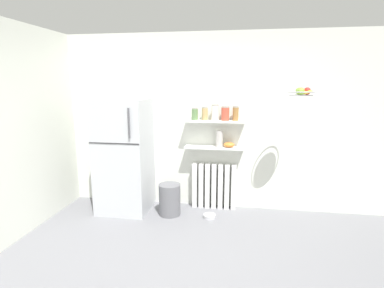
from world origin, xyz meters
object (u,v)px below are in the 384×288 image
at_px(refrigerator, 124,156).
at_px(pet_food_bowl, 210,216).
at_px(storage_jar_3, 225,113).
at_px(radiator, 214,186).
at_px(shelf_bowl, 229,145).
at_px(storage_jar_2, 215,113).
at_px(storage_jar_1, 205,114).
at_px(trash_bin, 170,199).
at_px(storage_jar_0, 195,114).
at_px(hanging_fruit_basket, 302,92).
at_px(storage_jar_4, 236,114).
at_px(vase, 219,139).

relative_size(refrigerator, pet_food_bowl, 9.48).
relative_size(refrigerator, storage_jar_3, 8.08).
relative_size(radiator, shelf_bowl, 4.30).
height_order(refrigerator, storage_jar_2, refrigerator).
height_order(storage_jar_1, trash_bin, storage_jar_1).
height_order(refrigerator, pet_food_bowl, refrigerator).
relative_size(storage_jar_0, hanging_fruit_basket, 0.54).
bearing_deg(storage_jar_2, shelf_bowl, -0.00).
xyz_separation_m(storage_jar_4, trash_bin, (-0.90, -0.32, -1.23)).
bearing_deg(hanging_fruit_basket, refrigerator, 174.58).
bearing_deg(refrigerator, trash_bin, -7.36).
relative_size(storage_jar_4, trash_bin, 0.46).
xyz_separation_m(radiator, storage_jar_4, (0.29, -0.03, 1.11)).
distance_m(radiator, pet_food_bowl, 0.50).
relative_size(refrigerator, storage_jar_4, 7.92).
xyz_separation_m(radiator, storage_jar_3, (0.15, -0.03, 1.11)).
bearing_deg(radiator, shelf_bowl, -8.07).
xyz_separation_m(radiator, hanging_fruit_basket, (1.09, -0.49, 1.43)).
bearing_deg(pet_food_bowl, hanging_fruit_basket, -5.38).
distance_m(storage_jar_0, trash_bin, 1.29).
height_order(refrigerator, vase, refrigerator).
relative_size(storage_jar_1, storage_jar_3, 0.94).
bearing_deg(pet_food_bowl, storage_jar_3, 63.88).
bearing_deg(shelf_bowl, hanging_fruit_basket, -27.56).
bearing_deg(hanging_fruit_basket, vase, 155.85).
distance_m(storage_jar_4, shelf_bowl, 0.46).
height_order(trash_bin, pet_food_bowl, trash_bin).
height_order(vase, trash_bin, vase).
relative_size(shelf_bowl, hanging_fruit_basket, 0.48).
height_order(storage_jar_3, pet_food_bowl, storage_jar_3).
xyz_separation_m(storage_jar_3, trash_bin, (-0.76, -0.32, -1.22)).
height_order(radiator, trash_bin, radiator).
height_order(radiator, storage_jar_2, storage_jar_2).
height_order(storage_jar_0, storage_jar_3, storage_jar_3).
relative_size(storage_jar_0, storage_jar_3, 0.88).
relative_size(storage_jar_3, shelf_bowl, 1.28).
bearing_deg(storage_jar_0, pet_food_bowl, -52.98).
xyz_separation_m(storage_jar_1, pet_food_bowl, (0.12, -0.35, -1.42)).
bearing_deg(storage_jar_2, refrigerator, -169.99).
relative_size(refrigerator, radiator, 2.41).
xyz_separation_m(vase, pet_food_bowl, (-0.09, -0.35, -1.06)).
bearing_deg(hanging_fruit_basket, radiator, 155.85).
relative_size(radiator, storage_jar_1, 3.55).
bearing_deg(storage_jar_4, pet_food_bowl, -132.15).
relative_size(storage_jar_1, shelf_bowl, 1.21).
bearing_deg(trash_bin, storage_jar_2, 27.81).
bearing_deg(pet_food_bowl, vase, 75.12).
height_order(storage_jar_3, hanging_fruit_basket, hanging_fruit_basket).
bearing_deg(pet_food_bowl, refrigerator, 174.54).
distance_m(storage_jar_1, storage_jar_3, 0.29).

